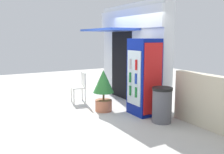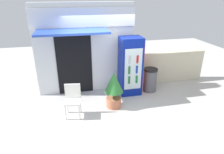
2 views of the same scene
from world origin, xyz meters
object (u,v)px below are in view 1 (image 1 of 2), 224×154
at_px(plastic_chair, 81,85).
at_px(drink_cooler, 144,77).
at_px(trash_bin, 162,105).
at_px(potted_plant_near_shop, 103,87).

bearing_deg(plastic_chair, drink_cooler, 25.58).
relative_size(drink_cooler, trash_bin, 2.34).
bearing_deg(potted_plant_near_shop, trash_bin, 27.11).
bearing_deg(potted_plant_near_shop, drink_cooler, 46.03).
relative_size(plastic_chair, potted_plant_near_shop, 0.82).
relative_size(plastic_chair, trash_bin, 1.10).
bearing_deg(potted_plant_near_shop, plastic_chair, -172.41).
xyz_separation_m(drink_cooler, trash_bin, (0.71, -0.02, -0.53)).
bearing_deg(trash_bin, potted_plant_near_shop, -152.89).
relative_size(drink_cooler, potted_plant_near_shop, 1.73).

